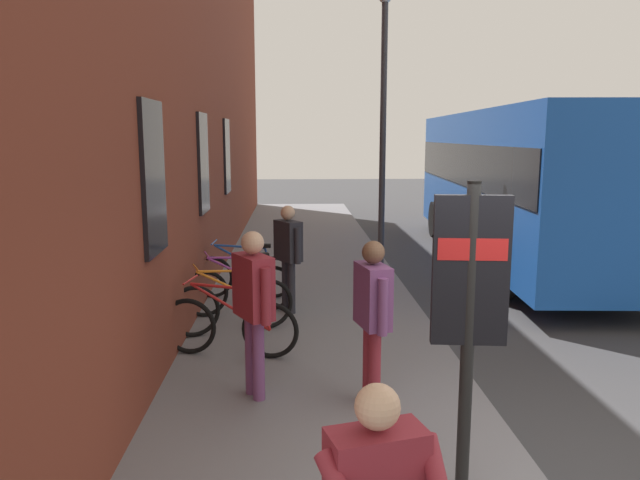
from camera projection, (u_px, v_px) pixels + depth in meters
The scene contains 13 objects.
ground at pixel (463, 296), 10.81m from camera, with size 60.00×60.00×0.00m, color #38383A.
sidewalk_pavement at pixel (307, 270), 12.66m from camera, with size 24.00×3.50×0.12m, color slate.
station_facade at pixel (208, 39), 12.74m from camera, with size 22.00×0.65×9.70m.
bicycle_leaning_wall at pixel (229, 326), 7.48m from camera, with size 0.53×1.75×0.97m.
bicycle_beside_lamp at pixel (233, 306), 8.38m from camera, with size 0.67×1.70×0.97m.
bicycle_far_end at pixel (240, 289), 9.29m from camera, with size 0.64×1.72×0.97m.
bicycle_mid_rack at pixel (244, 275), 10.19m from camera, with size 0.48×1.77×0.97m.
transit_info_sign at pixel (470, 291), 4.39m from camera, with size 0.14×0.56×2.40m.
city_bus at pixel (517, 177), 13.59m from camera, with size 10.63×3.15×3.35m.
pedestrian_crossing_street at pixel (373, 306), 6.00m from camera, with size 0.63×0.35×1.70m.
pedestrian_by_facade at pixel (288, 248), 9.27m from camera, with size 0.55×0.46×1.67m.
pedestrian_near_bus at pixel (254, 297), 6.20m from camera, with size 0.60×0.47×1.76m.
street_lamp at pixel (383, 110), 11.52m from camera, with size 0.28×0.28×5.42m.
Camera 1 is at (-4.37, 2.01, 2.83)m, focal length 33.90 mm.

